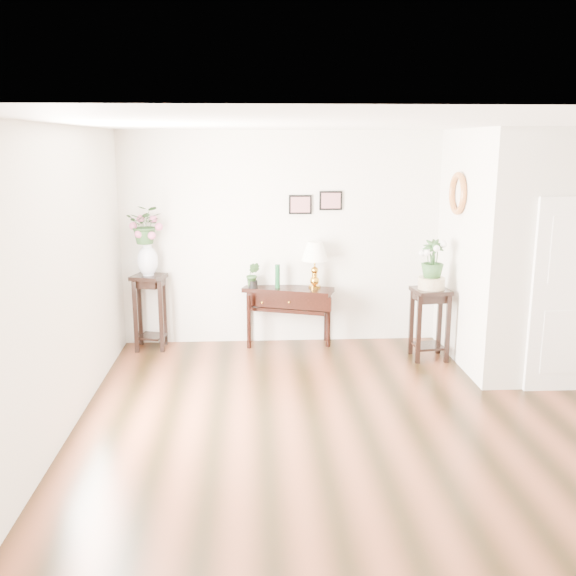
{
  "coord_description": "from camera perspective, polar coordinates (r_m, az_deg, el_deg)",
  "views": [
    {
      "loc": [
        -1.29,
        -5.64,
        2.63
      ],
      "look_at": [
        -0.89,
        1.3,
        1.06
      ],
      "focal_mm": 40.0,
      "sensor_mm": 36.0,
      "label": 1
    }
  ],
  "objects": [
    {
      "name": "potted_plant",
      "position": [
        8.38,
        -3.14,
        1.08
      ],
      "size": [
        0.21,
        0.18,
        0.33
      ],
      "primitive_type": "imported",
      "rotation": [
        0.0,
        0.0,
        -0.24
      ],
      "color": "#264B23",
      "rests_on": "console_table"
    },
    {
      "name": "partition",
      "position": [
        8.25,
        21.08,
        3.3
      ],
      "size": [
        1.8,
        1.95,
        2.8
      ],
      "primitive_type": "cube",
      "color": "silver",
      "rests_on": "floor"
    },
    {
      "name": "lily_arrangement",
      "position": [
        8.31,
        -12.52,
        5.5
      ],
      "size": [
        0.48,
        0.43,
        0.49
      ],
      "primitive_type": "imported",
      "rotation": [
        0.0,
        0.0,
        -0.11
      ],
      "color": "#264B23",
      "rests_on": "porcelain_vase"
    },
    {
      "name": "console_table",
      "position": [
        8.52,
        0.01,
        -2.52
      ],
      "size": [
        1.23,
        0.75,
        0.78
      ],
      "primitive_type": "cube",
      "rotation": [
        0.0,
        0.0,
        -0.33
      ],
      "color": "black",
      "rests_on": "floor"
    },
    {
      "name": "door",
      "position": [
        7.43,
        23.99,
        -0.68
      ],
      "size": [
        0.9,
        0.05,
        2.1
      ],
      "primitive_type": "cube",
      "color": "white",
      "rests_on": "floor"
    },
    {
      "name": "table_lamp",
      "position": [
        8.38,
        2.39,
        2.4
      ],
      "size": [
        0.36,
        0.36,
        0.62
      ],
      "primitive_type": "cube",
      "rotation": [
        0.0,
        0.0,
        0.03
      ],
      "color": "#C08722",
      "rests_on": "console_table"
    },
    {
      "name": "wall_back",
      "position": [
        8.58,
        5.42,
        4.43
      ],
      "size": [
        6.0,
        0.02,
        2.8
      ],
      "primitive_type": "cube",
      "color": "silver",
      "rests_on": "ground"
    },
    {
      "name": "wall_ornament",
      "position": [
        7.95,
        14.84,
        8.13
      ],
      "size": [
        0.07,
        0.51,
        0.51
      ],
      "primitive_type": "torus",
      "rotation": [
        0.0,
        1.57,
        0.0
      ],
      "color": "orange",
      "rests_on": "partition"
    },
    {
      "name": "ceiling",
      "position": [
        5.79,
        9.92,
        14.22
      ],
      "size": [
        6.0,
        5.5,
        0.02
      ],
      "primitive_type": "cube",
      "color": "white",
      "rests_on": "ground"
    },
    {
      "name": "art_print_right",
      "position": [
        8.46,
        3.83,
        7.76
      ],
      "size": [
        0.3,
        0.02,
        0.25
      ],
      "primitive_type": "cube",
      "color": "black",
      "rests_on": "wall_back"
    },
    {
      "name": "porcelain_vase",
      "position": [
        8.37,
        -12.38,
        2.64
      ],
      "size": [
        0.27,
        0.27,
        0.46
      ],
      "primitive_type": null,
      "rotation": [
        0.0,
        0.0,
        0.01
      ],
      "color": "silver",
      "rests_on": "plant_stand_a"
    },
    {
      "name": "plant_stand_a",
      "position": [
        8.52,
        -12.15,
        -2.1
      ],
      "size": [
        0.47,
        0.47,
        0.98
      ],
      "primitive_type": "cube",
      "rotation": [
        0.0,
        0.0,
        -0.29
      ],
      "color": "black",
      "rests_on": "floor"
    },
    {
      "name": "art_print_left",
      "position": [
        8.43,
        1.1,
        7.42
      ],
      "size": [
        0.3,
        0.02,
        0.25
      ],
      "primitive_type": "cube",
      "color": "black",
      "rests_on": "wall_back"
    },
    {
      "name": "plant_stand_b",
      "position": [
        8.15,
        12.45,
        -3.12
      ],
      "size": [
        0.47,
        0.47,
        0.89
      ],
      "primitive_type": "cube",
      "rotation": [
        0.0,
        0.0,
        0.12
      ],
      "color": "black",
      "rests_on": "floor"
    },
    {
      "name": "floor",
      "position": [
        6.36,
        8.94,
        -11.89
      ],
      "size": [
        6.0,
        5.5,
        0.02
      ],
      "primitive_type": "cube",
      "color": "brown",
      "rests_on": "ground"
    },
    {
      "name": "wall_left",
      "position": [
        6.02,
        -19.7,
        0.17
      ],
      "size": [
        0.02,
        5.5,
        2.8
      ],
      "primitive_type": "cube",
      "color": "silver",
      "rests_on": "ground"
    },
    {
      "name": "narcissus",
      "position": [
        7.97,
        12.73,
        2.47
      ],
      "size": [
        0.34,
        0.34,
        0.48
      ],
      "primitive_type": "imported",
      "rotation": [
        0.0,
        0.0,
        -0.29
      ],
      "color": "#264B23",
      "rests_on": "ceramic_bowl"
    },
    {
      "name": "green_vase",
      "position": [
        8.39,
        -0.94,
        1.15
      ],
      "size": [
        0.08,
        0.08,
        0.31
      ],
      "primitive_type": "cylinder",
      "rotation": [
        0.0,
        0.0,
        -0.34
      ],
      "color": "#124322",
      "rests_on": "console_table"
    },
    {
      "name": "wall_front",
      "position": [
        3.4,
        19.62,
        -9.32
      ],
      "size": [
        6.0,
        0.02,
        2.8
      ],
      "primitive_type": "cube",
      "color": "silver",
      "rests_on": "ground"
    },
    {
      "name": "ceramic_bowl",
      "position": [
        8.03,
        12.63,
        0.49
      ],
      "size": [
        0.38,
        0.38,
        0.14
      ],
      "primitive_type": "cylinder",
      "rotation": [
        0.0,
        0.0,
        0.18
      ],
      "color": "#B7B19A",
      "rests_on": "plant_stand_b"
    }
  ]
}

